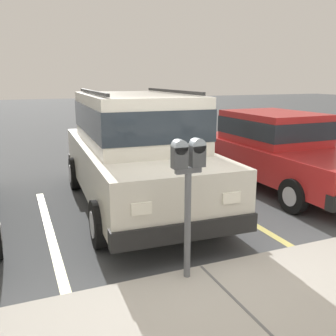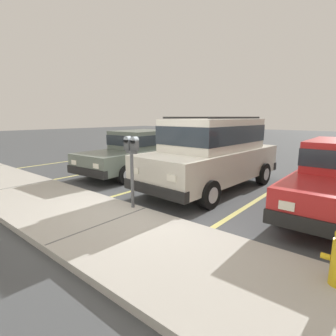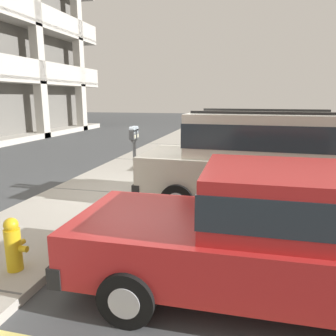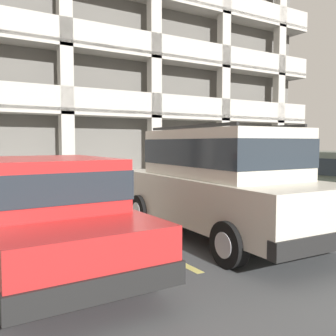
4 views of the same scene
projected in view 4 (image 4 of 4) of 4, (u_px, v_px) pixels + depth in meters
name	position (u px, v px, depth m)	size (l,w,h in m)	color
ground_plane	(157.00, 217.00, 9.00)	(80.00, 80.00, 0.10)	#444749
sidewalk	(133.00, 205.00, 10.09)	(40.00, 2.20, 0.12)	#ADA89E
parking_stall_lines	(243.00, 218.00, 8.59)	(12.08, 4.80, 0.01)	#DBD16B
silver_suv	(219.00, 178.00, 6.82)	(2.17, 4.86, 2.03)	beige
red_sedan	(45.00, 210.00, 5.11)	(1.87, 4.50, 1.54)	red
dark_hatchback	(335.00, 184.00, 8.37)	(2.02, 4.57, 1.54)	#5B665B
parking_meter_near	(158.00, 162.00, 9.33)	(0.35, 0.12, 1.52)	#595B60
parking_garage	(38.00, 39.00, 20.96)	(32.00, 10.00, 16.25)	#64625C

